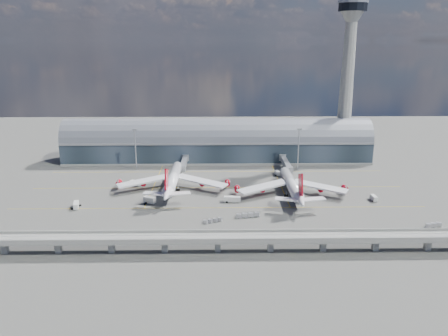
{
  "coord_description": "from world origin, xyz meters",
  "views": [
    {
      "loc": [
        0.01,
        -204.97,
        76.85
      ],
      "look_at": [
        3.44,
        10.0,
        14.0
      ],
      "focal_mm": 35.0,
      "sensor_mm": 36.0,
      "label": 1
    }
  ],
  "objects_px": {
    "service_truck_4": "(277,173)",
    "service_truck_2": "(232,199)",
    "service_truck_5": "(135,183)",
    "control_tower": "(347,81)",
    "floodlight_mast_left": "(135,148)",
    "cargo_train_0": "(213,221)",
    "service_truck_1": "(150,200)",
    "cargo_train_1": "(248,215)",
    "service_truck_3": "(374,198)",
    "floodlight_mast_right": "(298,148)",
    "service_truck_0": "(76,205)",
    "airliner_left": "(173,180)",
    "airliner_right": "(292,186)",
    "cargo_train_2": "(433,225)"
  },
  "relations": [
    {
      "from": "service_truck_4",
      "to": "floodlight_mast_right",
      "type": "bearing_deg",
      "value": 29.59
    },
    {
      "from": "cargo_train_1",
      "to": "service_truck_3",
      "type": "bearing_deg",
      "value": -60.86
    },
    {
      "from": "service_truck_0",
      "to": "service_truck_1",
      "type": "bearing_deg",
      "value": -3.88
    },
    {
      "from": "airliner_right",
      "to": "service_truck_3",
      "type": "xyz_separation_m",
      "value": [
        39.83,
        -8.73,
        -3.74
      ]
    },
    {
      "from": "service_truck_2",
      "to": "airliner_left",
      "type": "bearing_deg",
      "value": 63.53
    },
    {
      "from": "service_truck_4",
      "to": "service_truck_2",
      "type": "bearing_deg",
      "value": -135.0
    },
    {
      "from": "control_tower",
      "to": "cargo_train_0",
      "type": "bearing_deg",
      "value": -128.28
    },
    {
      "from": "floodlight_mast_right",
      "to": "cargo_train_2",
      "type": "distance_m",
      "value": 99.44
    },
    {
      "from": "service_truck_0",
      "to": "cargo_train_2",
      "type": "height_order",
      "value": "service_truck_0"
    },
    {
      "from": "control_tower",
      "to": "cargo_train_1",
      "type": "bearing_deg",
      "value": -124.2
    },
    {
      "from": "control_tower",
      "to": "service_truck_2",
      "type": "xyz_separation_m",
      "value": [
        -77.69,
        -85.56,
        -50.11
      ]
    },
    {
      "from": "service_truck_3",
      "to": "control_tower",
      "type": "bearing_deg",
      "value": 82.95
    },
    {
      "from": "floodlight_mast_right",
      "to": "cargo_train_2",
      "type": "relative_size",
      "value": 3.22
    },
    {
      "from": "service_truck_5",
      "to": "cargo_train_0",
      "type": "xyz_separation_m",
      "value": [
        43.11,
        -51.49,
        -0.64
      ]
    },
    {
      "from": "service_truck_1",
      "to": "cargo_train_1",
      "type": "height_order",
      "value": "service_truck_1"
    },
    {
      "from": "floodlight_mast_right",
      "to": "service_truck_4",
      "type": "distance_m",
      "value": 22.98
    },
    {
      "from": "service_truck_5",
      "to": "floodlight_mast_left",
      "type": "bearing_deg",
      "value": 35.55
    },
    {
      "from": "service_truck_5",
      "to": "service_truck_1",
      "type": "bearing_deg",
      "value": -129.78
    },
    {
      "from": "control_tower",
      "to": "service_truck_3",
      "type": "relative_size",
      "value": 18.65
    },
    {
      "from": "floodlight_mast_left",
      "to": "cargo_train_1",
      "type": "xyz_separation_m",
      "value": [
        63.75,
        -76.83,
        -12.66
      ]
    },
    {
      "from": "service_truck_1",
      "to": "airliner_left",
      "type": "bearing_deg",
      "value": -0.39
    },
    {
      "from": "floodlight_mast_right",
      "to": "airliner_left",
      "type": "relative_size",
      "value": 0.4
    },
    {
      "from": "floodlight_mast_left",
      "to": "service_truck_1",
      "type": "xyz_separation_m",
      "value": [
        16.73,
        -58.53,
        -11.96
      ]
    },
    {
      "from": "floodlight_mast_left",
      "to": "cargo_train_0",
      "type": "height_order",
      "value": "floodlight_mast_left"
    },
    {
      "from": "floodlight_mast_right",
      "to": "airliner_left",
      "type": "distance_m",
      "value": 83.64
    },
    {
      "from": "control_tower",
      "to": "service_truck_1",
      "type": "xyz_separation_m",
      "value": [
        -118.27,
        -86.53,
        -49.96
      ]
    },
    {
      "from": "floodlight_mast_left",
      "to": "airliner_left",
      "type": "height_order",
      "value": "floodlight_mast_left"
    },
    {
      "from": "airliner_right",
      "to": "service_truck_0",
      "type": "relative_size",
      "value": 8.71
    },
    {
      "from": "service_truck_1",
      "to": "service_truck_5",
      "type": "xyz_separation_m",
      "value": [
        -11.97,
        27.63,
        -0.25
      ]
    },
    {
      "from": "service_truck_1",
      "to": "service_truck_2",
      "type": "bearing_deg",
      "value": -64.02
    },
    {
      "from": "floodlight_mast_right",
      "to": "service_truck_1",
      "type": "distance_m",
      "value": 102.48
    },
    {
      "from": "floodlight_mast_right",
      "to": "service_truck_0",
      "type": "xyz_separation_m",
      "value": [
        -117.55,
        -64.1,
        -12.19
      ]
    },
    {
      "from": "airliner_left",
      "to": "airliner_right",
      "type": "relative_size",
      "value": 1.04
    },
    {
      "from": "service_truck_0",
      "to": "control_tower",
      "type": "bearing_deg",
      "value": 18.01
    },
    {
      "from": "service_truck_2",
      "to": "service_truck_3",
      "type": "relative_size",
      "value": 1.49
    },
    {
      "from": "airliner_left",
      "to": "cargo_train_0",
      "type": "bearing_deg",
      "value": -62.83
    },
    {
      "from": "service_truck_4",
      "to": "service_truck_5",
      "type": "relative_size",
      "value": 0.8
    },
    {
      "from": "airliner_right",
      "to": "cargo_train_2",
      "type": "distance_m",
      "value": 68.28
    },
    {
      "from": "cargo_train_2",
      "to": "floodlight_mast_right",
      "type": "bearing_deg",
      "value": 38.96
    },
    {
      "from": "service_truck_5",
      "to": "control_tower",
      "type": "bearing_deg",
      "value": -38.87
    },
    {
      "from": "airliner_right",
      "to": "cargo_train_0",
      "type": "xyz_separation_m",
      "value": [
        -40.39,
        -34.58,
        -4.3
      ]
    },
    {
      "from": "airliner_left",
      "to": "service_truck_1",
      "type": "distance_m",
      "value": 22.56
    },
    {
      "from": "floodlight_mast_left",
      "to": "floodlight_mast_right",
      "type": "bearing_deg",
      "value": 0.0
    },
    {
      "from": "cargo_train_2",
      "to": "service_truck_2",
      "type": "bearing_deg",
      "value": 83.17
    },
    {
      "from": "cargo_train_0",
      "to": "airliner_right",
      "type": "bearing_deg",
      "value": -26.92
    },
    {
      "from": "airliner_right",
      "to": "floodlight_mast_right",
      "type": "bearing_deg",
      "value": 76.2
    },
    {
      "from": "service_truck_5",
      "to": "floodlight_mast_right",
      "type": "bearing_deg",
      "value": -45.23
    },
    {
      "from": "service_truck_5",
      "to": "service_truck_0",
      "type": "bearing_deg",
      "value": 172.89
    },
    {
      "from": "floodlight_mast_left",
      "to": "airliner_right",
      "type": "distance_m",
      "value": 100.74
    },
    {
      "from": "control_tower",
      "to": "floodlight_mast_left",
      "type": "relative_size",
      "value": 4.01
    }
  ]
}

